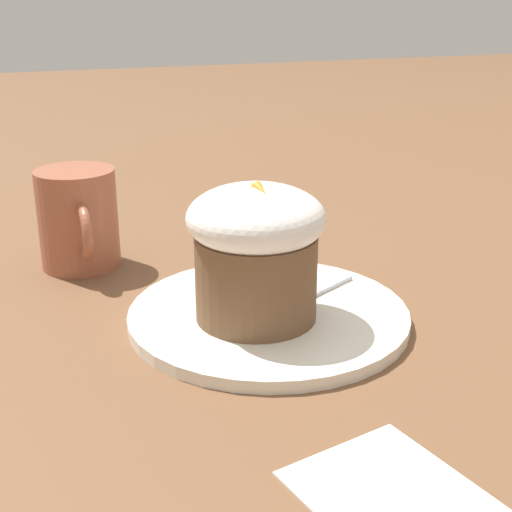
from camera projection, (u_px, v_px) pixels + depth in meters
ground_plane at (268, 321)px, 0.58m from camera, size 4.00×4.00×0.00m
dessert_plate at (268, 315)px, 0.58m from camera, size 0.23×0.23×0.01m
carrot_cake at (256, 249)px, 0.55m from camera, size 0.11×0.11×0.11m
spoon at (278, 308)px, 0.58m from camera, size 0.08×0.13×0.01m
coffee_cup at (78, 219)px, 0.68m from camera, size 0.11×0.08×0.10m
paper_napkin at (394, 496)px, 0.38m from camera, size 0.12×0.11×0.00m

